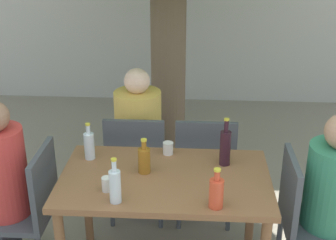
{
  "coord_description": "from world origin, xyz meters",
  "views": [
    {
      "loc": [
        0.17,
        -2.5,
        2.23
      ],
      "look_at": [
        0.0,
        0.3,
        1.01
      ],
      "focal_mm": 50.0,
      "sensor_mm": 36.0,
      "label": 1
    }
  ],
  "objects_px": {
    "dining_table_front": "(165,190)",
    "drinking_glass_0": "(168,148)",
    "soda_bottle_2": "(216,192)",
    "amber_bottle_0": "(144,160)",
    "person_seated_2": "(140,145)",
    "patio_chair_1": "(305,215)",
    "wine_bottle_4": "(225,147)",
    "patio_chair_2": "(137,162)",
    "patio_chair_3": "(205,164)",
    "water_bottle_3": "(89,145)",
    "patio_chair_0": "(29,205)",
    "water_bottle_1": "(115,185)",
    "drinking_glass_1": "(107,184)"
  },
  "relations": [
    {
      "from": "dining_table_front",
      "to": "person_seated_2",
      "type": "relative_size",
      "value": 1.07
    },
    {
      "from": "patio_chair_3",
      "to": "soda_bottle_2",
      "type": "relative_size",
      "value": 3.83
    },
    {
      "from": "amber_bottle_0",
      "to": "water_bottle_1",
      "type": "height_order",
      "value": "water_bottle_1"
    },
    {
      "from": "person_seated_2",
      "to": "amber_bottle_0",
      "type": "relative_size",
      "value": 5.3
    },
    {
      "from": "wine_bottle_4",
      "to": "drinking_glass_0",
      "type": "xyz_separation_m",
      "value": [
        -0.37,
        0.12,
        -0.08
      ]
    },
    {
      "from": "water_bottle_3",
      "to": "wine_bottle_4",
      "type": "bearing_deg",
      "value": -1.64
    },
    {
      "from": "dining_table_front",
      "to": "drinking_glass_0",
      "type": "xyz_separation_m",
      "value": [
        0.0,
        0.3,
        0.14
      ]
    },
    {
      "from": "wine_bottle_4",
      "to": "drinking_glass_0",
      "type": "height_order",
      "value": "wine_bottle_4"
    },
    {
      "from": "amber_bottle_0",
      "to": "patio_chair_1",
      "type": "bearing_deg",
      "value": -2.65
    },
    {
      "from": "patio_chair_0",
      "to": "water_bottle_1",
      "type": "xyz_separation_m",
      "value": [
        0.62,
        -0.29,
        0.35
      ]
    },
    {
      "from": "water_bottle_1",
      "to": "patio_chair_2",
      "type": "bearing_deg",
      "value": 90.17
    },
    {
      "from": "patio_chair_2",
      "to": "drinking_glass_0",
      "type": "distance_m",
      "value": 0.5
    },
    {
      "from": "patio_chair_3",
      "to": "drinking_glass_1",
      "type": "relative_size",
      "value": 10.51
    },
    {
      "from": "wine_bottle_4",
      "to": "drinking_glass_0",
      "type": "distance_m",
      "value": 0.4
    },
    {
      "from": "soda_bottle_2",
      "to": "wine_bottle_4",
      "type": "bearing_deg",
      "value": 81.72
    },
    {
      "from": "patio_chair_2",
      "to": "water_bottle_1",
      "type": "xyz_separation_m",
      "value": [
        0.0,
        -0.92,
        0.35
      ]
    },
    {
      "from": "drinking_glass_1",
      "to": "soda_bottle_2",
      "type": "bearing_deg",
      "value": -11.39
    },
    {
      "from": "person_seated_2",
      "to": "soda_bottle_2",
      "type": "bearing_deg",
      "value": 115.76
    },
    {
      "from": "person_seated_2",
      "to": "water_bottle_3",
      "type": "height_order",
      "value": "person_seated_2"
    },
    {
      "from": "patio_chair_1",
      "to": "dining_table_front",
      "type": "bearing_deg",
      "value": 90.0
    },
    {
      "from": "person_seated_2",
      "to": "drinking_glass_0",
      "type": "height_order",
      "value": "person_seated_2"
    },
    {
      "from": "patio_chair_2",
      "to": "water_bottle_3",
      "type": "relative_size",
      "value": 3.61
    },
    {
      "from": "patio_chair_1",
      "to": "drinking_glass_0",
      "type": "distance_m",
      "value": 0.97
    },
    {
      "from": "dining_table_front",
      "to": "drinking_glass_1",
      "type": "xyz_separation_m",
      "value": [
        -0.33,
        -0.18,
        0.14
      ]
    },
    {
      "from": "water_bottle_1",
      "to": "soda_bottle_2",
      "type": "distance_m",
      "value": 0.56
    },
    {
      "from": "soda_bottle_2",
      "to": "drinking_glass_0",
      "type": "relative_size",
      "value": 2.85
    },
    {
      "from": "soda_bottle_2",
      "to": "water_bottle_3",
      "type": "height_order",
      "value": "water_bottle_3"
    },
    {
      "from": "patio_chair_2",
      "to": "amber_bottle_0",
      "type": "bearing_deg",
      "value": 102.49
    },
    {
      "from": "amber_bottle_0",
      "to": "water_bottle_1",
      "type": "relative_size",
      "value": 0.84
    },
    {
      "from": "patio_chair_3",
      "to": "drinking_glass_0",
      "type": "relative_size",
      "value": 10.94
    },
    {
      "from": "dining_table_front",
      "to": "patio_chair_1",
      "type": "distance_m",
      "value": 0.89
    },
    {
      "from": "wine_bottle_4",
      "to": "dining_table_front",
      "type": "bearing_deg",
      "value": -154.04
    },
    {
      "from": "soda_bottle_2",
      "to": "drinking_glass_0",
      "type": "xyz_separation_m",
      "value": [
        -0.3,
        0.61,
        -0.05
      ]
    },
    {
      "from": "patio_chair_0",
      "to": "water_bottle_3",
      "type": "bearing_deg",
      "value": 119.2
    },
    {
      "from": "person_seated_2",
      "to": "water_bottle_3",
      "type": "xyz_separation_m",
      "value": [
        -0.25,
        -0.65,
        0.32
      ]
    },
    {
      "from": "wine_bottle_4",
      "to": "patio_chair_2",
      "type": "bearing_deg",
      "value": 145.08
    },
    {
      "from": "dining_table_front",
      "to": "patio_chair_1",
      "type": "xyz_separation_m",
      "value": [
        0.88,
        0.0,
        -0.15
      ]
    },
    {
      "from": "patio_chair_1",
      "to": "amber_bottle_0",
      "type": "height_order",
      "value": "amber_bottle_0"
    },
    {
      "from": "dining_table_front",
      "to": "patio_chair_2",
      "type": "bearing_deg",
      "value": 112.62
    },
    {
      "from": "person_seated_2",
      "to": "water_bottle_3",
      "type": "distance_m",
      "value": 0.76
    },
    {
      "from": "water_bottle_1",
      "to": "water_bottle_3",
      "type": "xyz_separation_m",
      "value": [
        -0.25,
        0.5,
        -0.01
      ]
    },
    {
      "from": "patio_chair_1",
      "to": "soda_bottle_2",
      "type": "distance_m",
      "value": 0.74
    },
    {
      "from": "water_bottle_1",
      "to": "person_seated_2",
      "type": "bearing_deg",
      "value": 90.13
    },
    {
      "from": "patio_chair_0",
      "to": "patio_chair_1",
      "type": "xyz_separation_m",
      "value": [
        1.76,
        0.0,
        0.0
      ]
    },
    {
      "from": "drinking_glass_0",
      "to": "wine_bottle_4",
      "type": "bearing_deg",
      "value": -18.17
    },
    {
      "from": "patio_chair_2",
      "to": "wine_bottle_4",
      "type": "distance_m",
      "value": 0.86
    },
    {
      "from": "soda_bottle_2",
      "to": "amber_bottle_0",
      "type": "bearing_deg",
      "value": 140.74
    },
    {
      "from": "drinking_glass_0",
      "to": "patio_chair_1",
      "type": "bearing_deg",
      "value": -19.02
    },
    {
      "from": "water_bottle_3",
      "to": "drinking_glass_0",
      "type": "distance_m",
      "value": 0.53
    },
    {
      "from": "dining_table_front",
      "to": "soda_bottle_2",
      "type": "height_order",
      "value": "soda_bottle_2"
    }
  ]
}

